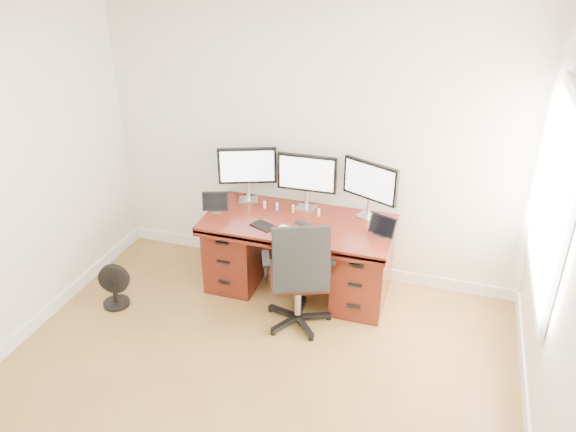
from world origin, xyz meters
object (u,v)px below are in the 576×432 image
(floor_fan, at_px, (114,287))
(monitor_center, at_px, (307,175))
(desk, at_px, (299,252))
(keyboard, at_px, (293,232))
(office_chair, at_px, (299,292))

(floor_fan, xyz_separation_m, monitor_center, (1.52, 0.99, 0.89))
(desk, bearing_deg, floor_fan, -153.62)
(desk, distance_m, monitor_center, 0.72)
(keyboard, bearing_deg, monitor_center, 105.71)
(office_chair, relative_size, monitor_center, 1.90)
(desk, relative_size, monitor_center, 3.09)
(keyboard, bearing_deg, floor_fan, -148.79)
(office_chair, bearing_deg, floor_fan, 164.79)
(office_chair, xyz_separation_m, floor_fan, (-1.68, -0.23, -0.15))
(monitor_center, bearing_deg, keyboard, -89.16)
(desk, height_order, office_chair, office_chair)
(desk, distance_m, office_chair, 0.55)
(desk, xyz_separation_m, floor_fan, (-1.52, -0.75, -0.20))
(keyboard, bearing_deg, office_chair, -50.80)
(floor_fan, xyz_separation_m, keyboard, (1.54, 0.50, 0.56))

